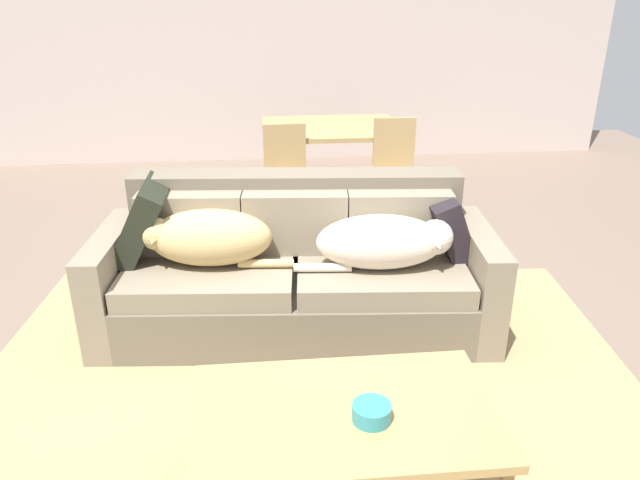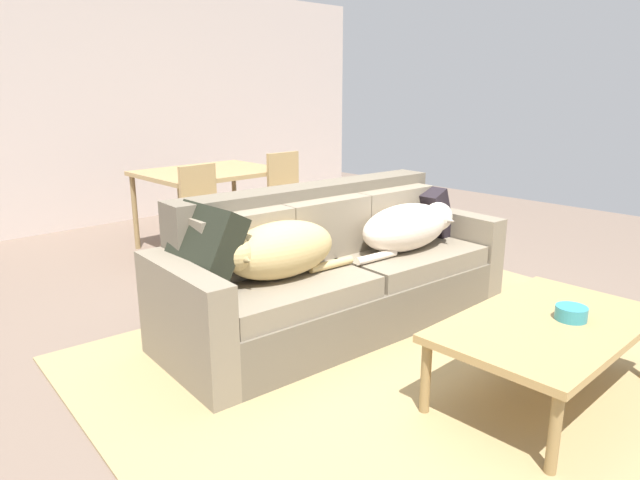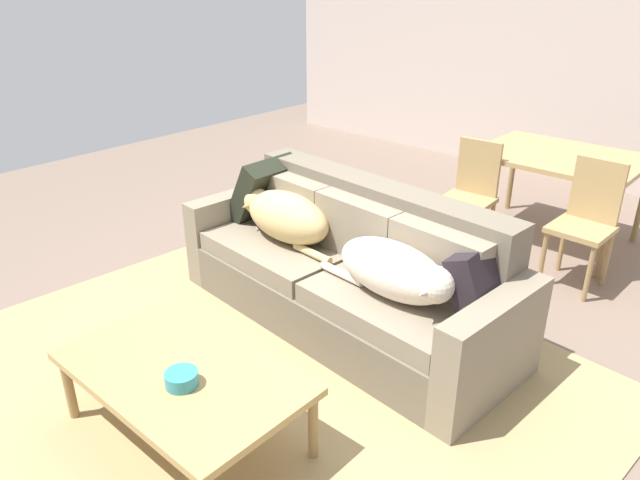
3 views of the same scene
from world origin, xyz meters
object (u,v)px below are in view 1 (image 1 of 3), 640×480
couch (296,271)px  dining_chair_near_right (395,169)px  dog_on_left_cushion (207,237)px  bowl_on_coffee_table (372,412)px  throw_pillow_by_left_arm (141,221)px  throw_pillow_by_right_arm (447,226)px  dog_on_right_cushion (385,242)px  dining_chair_near_left (287,174)px  coffee_table (344,418)px  dining_table (331,133)px

couch → dining_chair_near_right: 1.83m
dining_chair_near_right → dog_on_left_cushion: bearing=-130.3°
dog_on_left_cushion → couch: bearing=11.4°
dog_on_left_cushion → bowl_on_coffee_table: bearing=-58.2°
couch → throw_pillow_by_left_arm: throw_pillow_by_left_arm is taller
throw_pillow_by_right_arm → couch: bearing=178.2°
couch → throw_pillow_by_left_arm: (-0.92, 0.12, 0.32)m
couch → dog_on_right_cushion: (0.51, -0.21, 0.27)m
dog_on_left_cushion → dining_chair_near_left: (0.54, 1.62, -0.13)m
throw_pillow_by_left_arm → dining_chair_near_right: size_ratio=0.51×
dog_on_right_cushion → coffee_table: (-0.40, -1.20, -0.24)m
throw_pillow_by_left_arm → dog_on_right_cushion: bearing=-13.1°
throw_pillow_by_left_arm → bowl_on_coffee_table: 1.97m
dog_on_right_cushion → dining_chair_near_right: bearing=80.5°
couch → coffee_table: bearing=-81.0°
couch → coffee_table: (0.11, -1.41, 0.03)m
bowl_on_coffee_table → dining_chair_near_left: bearing=93.5°
throw_pillow_by_left_arm → dining_chair_near_right: (1.88, 1.43, -0.15)m
couch → throw_pillow_by_left_arm: 0.99m
dog_on_right_cushion → dining_chair_near_left: (-0.49, 1.77, -0.12)m
dog_on_left_cushion → coffee_table: size_ratio=0.71×
dog_on_right_cushion → coffee_table: bearing=-103.9°
dog_on_left_cushion → dining_table: bearing=70.7°
dog_on_right_cushion → dining_table: bearing=95.4°
couch → bowl_on_coffee_table: couch is taller
dog_on_left_cushion → dining_chair_near_left: dining_chair_near_left is taller
dog_on_left_cushion → coffee_table: (0.63, -1.35, -0.25)m
dog_on_right_cushion → dining_chair_near_right: dining_chair_near_right is taller
bowl_on_coffee_table → dog_on_right_cushion: bearing=76.6°
coffee_table → dining_chair_near_right: bearing=74.1°
throw_pillow_by_right_arm → dining_chair_near_right: 1.59m
dog_on_left_cushion → bowl_on_coffee_table: dog_on_left_cushion is taller
coffee_table → dining_table: bearing=84.2°
throw_pillow_by_left_arm → dining_chair_near_right: 2.37m
couch → throw_pillow_by_right_arm: couch is taller
coffee_table → dining_chair_near_left: 2.97m
throw_pillow_by_right_arm → dining_chair_near_left: bearing=119.9°
throw_pillow_by_right_arm → dining_chair_near_right: (0.02, 1.58, -0.11)m
couch → dog_on_left_cushion: couch is taller
throw_pillow_by_right_arm → coffee_table: 1.63m
bowl_on_coffee_table → coffee_table: bearing=145.6°
dining_chair_near_right → dining_table: bearing=129.3°
dog_on_right_cushion → dining_chair_near_right: 1.82m
throw_pillow_by_left_arm → coffee_table: size_ratio=0.39×
dining_table → throw_pillow_by_left_arm: bearing=-124.1°
dog_on_right_cushion → dining_chair_near_right: size_ratio=0.98×
dog_on_right_cushion → couch: bearing=161.8°
dog_on_left_cushion → dining_table: (1.00, 2.25, 0.07)m
dining_chair_near_left → dining_chair_near_right: (0.93, -0.00, 0.02)m
throw_pillow_by_left_arm → dining_chair_near_left: 1.72m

